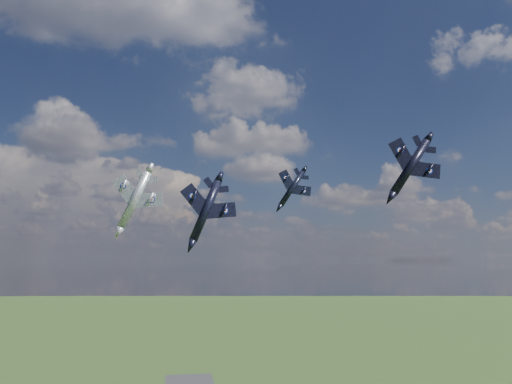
{
  "coord_description": "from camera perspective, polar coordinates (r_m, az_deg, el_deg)",
  "views": [
    {
      "loc": [
        -9.23,
        -74.46,
        69.82
      ],
      "look_at": [
        4.92,
        14.29,
        82.25
      ],
      "focal_mm": 35.0,
      "sensor_mm": 36.0,
      "label": 1
    }
  ],
  "objects": [
    {
      "name": "jet_left_silver",
      "position": [
        92.32,
        -13.7,
        -0.84
      ],
      "size": [
        14.92,
        17.66,
        7.5
      ],
      "primitive_type": null,
      "rotation": [
        0.0,
        0.44,
        -0.28
      ],
      "color": "gray"
    },
    {
      "name": "jet_right_navy",
      "position": [
        73.74,
        17.23,
        2.77
      ],
      "size": [
        9.94,
        13.31,
        7.26
      ],
      "primitive_type": null,
      "rotation": [
        0.0,
        0.6,
        -0.08
      ],
      "color": "black"
    },
    {
      "name": "jet_high_navy",
      "position": [
        118.78,
        4.14,
        0.43
      ],
      "size": [
        9.95,
        13.77,
        7.74
      ],
      "primitive_type": null,
      "rotation": [
        0.0,
        0.59,
        0.02
      ],
      "color": "black"
    },
    {
      "name": "jet_lead_navy",
      "position": [
        84.88,
        -5.76,
        -2.09
      ],
      "size": [
        12.68,
        16.16,
        6.97
      ],
      "primitive_type": null,
      "rotation": [
        0.0,
        0.39,
        0.1
      ],
      "color": "black"
    }
  ]
}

